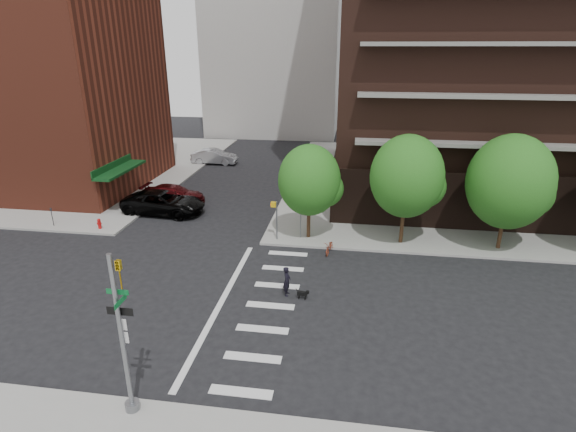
# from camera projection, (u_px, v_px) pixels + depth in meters

# --- Properties ---
(ground) EXTENTS (120.00, 120.00, 0.00)m
(ground) POSITION_uv_depth(u_px,v_px,m) (212.00, 301.00, 22.62)
(ground) COLOR black
(ground) RESTS_ON ground
(sidewalk_ne) EXTENTS (39.00, 33.00, 0.15)m
(sidewalk_ne) POSITION_uv_depth(u_px,v_px,m) (502.00, 184.00, 41.53)
(sidewalk_ne) COLOR gray
(sidewalk_ne) RESTS_ON ground
(sidewalk_nw) EXTENTS (31.00, 33.00, 0.15)m
(sidewalk_nw) POSITION_uv_depth(u_px,v_px,m) (56.00, 166.00, 47.67)
(sidewalk_nw) COLOR gray
(sidewalk_nw) RESTS_ON ground
(crosswalk) EXTENTS (3.85, 13.00, 0.01)m
(crosswalk) POSITION_uv_depth(u_px,v_px,m) (255.00, 304.00, 22.32)
(crosswalk) COLOR silver
(crosswalk) RESTS_ON ground
(midrise_nw) EXTENTS (21.40, 15.50, 20.00)m
(midrise_nw) POSITION_uv_depth(u_px,v_px,m) (22.00, 69.00, 38.66)
(midrise_nw) COLOR maroon
(midrise_nw) RESTS_ON sidewalk_nw
(tree_a) EXTENTS (4.00, 4.00, 5.90)m
(tree_a) POSITION_uv_depth(u_px,v_px,m) (309.00, 180.00, 28.50)
(tree_a) COLOR #301E11
(tree_a) RESTS_ON sidewalk_ne
(tree_b) EXTENTS (4.50, 4.50, 6.65)m
(tree_b) POSITION_uv_depth(u_px,v_px,m) (407.00, 176.00, 27.50)
(tree_b) COLOR #301E11
(tree_b) RESTS_ON sidewalk_ne
(tree_c) EXTENTS (5.00, 5.00, 6.80)m
(tree_c) POSITION_uv_depth(u_px,v_px,m) (510.00, 182.00, 26.72)
(tree_c) COLOR #301E11
(tree_c) RESTS_ON sidewalk_ne
(traffic_signal) EXTENTS (0.90, 0.75, 6.00)m
(traffic_signal) POSITION_uv_depth(u_px,v_px,m) (124.00, 348.00, 14.80)
(traffic_signal) COLOR slate
(traffic_signal) RESTS_ON sidewalk_s
(pedestrian_signal) EXTENTS (2.18, 0.67, 2.60)m
(pedestrian_signal) POSITION_uv_depth(u_px,v_px,m) (282.00, 214.00, 28.97)
(pedestrian_signal) COLOR slate
(pedestrian_signal) RESTS_ON sidewalk_ne
(fire_hydrant) EXTENTS (0.24, 0.24, 0.73)m
(fire_hydrant) POSITION_uv_depth(u_px,v_px,m) (99.00, 223.00, 31.07)
(fire_hydrant) COLOR #A50C0C
(fire_hydrant) RESTS_ON sidewalk_nw
(parking_meter) EXTENTS (0.10, 0.08, 1.32)m
(parking_meter) POSITION_uv_depth(u_px,v_px,m) (52.00, 215.00, 31.40)
(parking_meter) COLOR black
(parking_meter) RESTS_ON sidewalk_nw
(parked_car_black) EXTENTS (3.32, 6.42, 1.73)m
(parked_car_black) POSITION_uv_depth(u_px,v_px,m) (164.00, 203.00, 34.14)
(parked_car_black) COLOR black
(parked_car_black) RESTS_ON ground
(parked_car_maroon) EXTENTS (2.27, 5.17, 1.48)m
(parked_car_maroon) POSITION_uv_depth(u_px,v_px,m) (174.00, 194.00, 36.50)
(parked_car_maroon) COLOR #44090B
(parked_car_maroon) RESTS_ON ground
(parked_car_silver) EXTENTS (1.79, 4.93, 1.62)m
(parked_car_silver) POSITION_uv_depth(u_px,v_px,m) (214.00, 157.00, 48.62)
(parked_car_silver) COLOR #9FA2A7
(parked_car_silver) RESTS_ON ground
(scooter) EXTENTS (0.80, 1.62, 0.82)m
(scooter) POSITION_uv_depth(u_px,v_px,m) (330.00, 247.00, 27.73)
(scooter) COLOR #9F3B22
(scooter) RESTS_ON ground
(dog_walker) EXTENTS (0.58, 0.39, 1.59)m
(dog_walker) POSITION_uv_depth(u_px,v_px,m) (287.00, 281.00, 22.92)
(dog_walker) COLOR black
(dog_walker) RESTS_ON ground
(dog) EXTENTS (0.62, 0.24, 0.52)m
(dog) POSITION_uv_depth(u_px,v_px,m) (303.00, 293.00, 22.68)
(dog) COLOR black
(dog) RESTS_ON ground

